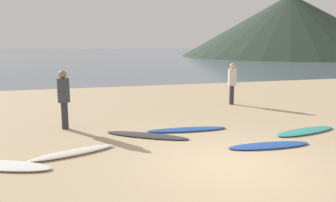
{
  "coord_description": "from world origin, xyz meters",
  "views": [
    {
      "loc": [
        -3.26,
        -6.48,
        2.71
      ],
      "look_at": [
        -0.01,
        4.95,
        0.6
      ],
      "focal_mm": 36.23,
      "sensor_mm": 36.0,
      "label": 1
    }
  ],
  "objects": [
    {
      "name": "person_2",
      "position": [
        3.35,
        6.67,
        1.05
      ],
      "size": [
        0.36,
        0.36,
        1.78
      ],
      "rotation": [
        0.0,
        0.0,
        5.71
      ],
      "color": "#2D2D38",
      "rests_on": "ground"
    },
    {
      "name": "ocean_water",
      "position": [
        0.0,
        63.81,
        0.0
      ],
      "size": [
        140.0,
        100.0,
        0.01
      ],
      "primitive_type": "cube",
      "color": "slate",
      "rests_on": "ground"
    },
    {
      "name": "surfboard_6",
      "position": [
        3.42,
        1.88,
        0.04
      ],
      "size": [
        2.38,
        1.07,
        0.07
      ],
      "primitive_type": "ellipsoid",
      "rotation": [
        0.0,
        0.0,
        0.21
      ],
      "color": "teal",
      "rests_on": "ground"
    },
    {
      "name": "surfboard_2",
      "position": [
        -3.33,
        1.72,
        0.04
      ],
      "size": [
        2.15,
        1.15,
        0.09
      ],
      "primitive_type": "ellipsoid",
      "rotation": [
        0.0,
        0.0,
        0.35
      ],
      "color": "silver",
      "rests_on": "ground"
    },
    {
      "name": "headland_hill",
      "position": [
        34.93,
        47.75,
        5.47
      ],
      "size": [
        38.59,
        38.59,
        10.94
      ],
      "primitive_type": "cone",
      "color": "#28382B",
      "rests_on": "ground"
    },
    {
      "name": "surfboard_3",
      "position": [
        -1.27,
        2.76,
        0.03
      ],
      "size": [
        2.4,
        1.85,
        0.06
      ],
      "primitive_type": "ellipsoid",
      "rotation": [
        0.0,
        0.0,
        -0.59
      ],
      "color": "#333338",
      "rests_on": "ground"
    },
    {
      "name": "surfboard_5",
      "position": [
        1.59,
        0.95,
        0.03
      ],
      "size": [
        2.29,
        0.69,
        0.06
      ],
      "primitive_type": "ellipsoid",
      "rotation": [
        0.0,
        0.0,
        -0.05
      ],
      "color": "#1E479E",
      "rests_on": "ground"
    },
    {
      "name": "surfboard_1",
      "position": [
        -4.75,
        1.22,
        0.04
      ],
      "size": [
        2.19,
        1.46,
        0.08
      ],
      "primitive_type": "ellipsoid",
      "rotation": [
        0.0,
        0.0,
        -0.44
      ],
      "color": "white",
      "rests_on": "ground"
    },
    {
      "name": "surfboard_4",
      "position": [
        0.05,
        3.05,
        0.03
      ],
      "size": [
        2.54,
        0.73,
        0.07
      ],
      "primitive_type": "ellipsoid",
      "rotation": [
        0.0,
        0.0,
        -0.08
      ],
      "color": "#1E479E",
      "rests_on": "ground"
    },
    {
      "name": "person_1",
      "position": [
        -3.54,
        4.29,
        1.08
      ],
      "size": [
        0.37,
        0.37,
        1.83
      ],
      "rotation": [
        0.0,
        0.0,
        2.03
      ],
      "color": "#2D2D38",
      "rests_on": "ground"
    },
    {
      "name": "ground_plane",
      "position": [
        0.0,
        10.0,
        -0.1
      ],
      "size": [
        120.0,
        120.0,
        0.2
      ],
      "primitive_type": "cube",
      "color": "tan",
      "rests_on": "ground"
    }
  ]
}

